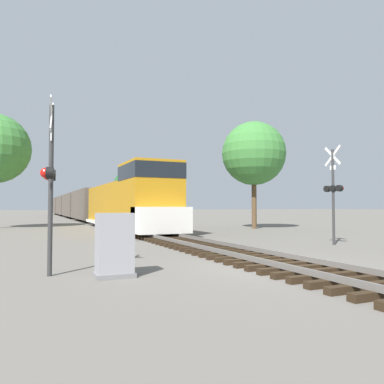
{
  "coord_description": "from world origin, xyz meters",
  "views": [
    {
      "loc": [
        -6.77,
        -9.06,
        1.77
      ],
      "look_at": [
        0.33,
        7.04,
        2.45
      ],
      "focal_mm": 35.0,
      "sensor_mm": 36.0,
      "label": 1
    }
  ],
  "objects_px": {
    "crossing_signal_near": "(50,177)",
    "tree_deep_background": "(130,185)",
    "relay_cabinet": "(115,246)",
    "freight_train": "(78,205)",
    "crossing_signal_far": "(334,190)",
    "tree_far_right": "(254,154)"
  },
  "relations": [
    {
      "from": "freight_train",
      "to": "crossing_signal_far",
      "type": "height_order",
      "value": "crossing_signal_far"
    },
    {
      "from": "crossing_signal_far",
      "to": "crossing_signal_near",
      "type": "bearing_deg",
      "value": 98.65
    },
    {
      "from": "freight_train",
      "to": "crossing_signal_near",
      "type": "height_order",
      "value": "crossing_signal_near"
    },
    {
      "from": "tree_deep_background",
      "to": "crossing_signal_far",
      "type": "bearing_deg",
      "value": -92.22
    },
    {
      "from": "relay_cabinet",
      "to": "crossing_signal_near",
      "type": "bearing_deg",
      "value": 150.97
    },
    {
      "from": "crossing_signal_far",
      "to": "relay_cabinet",
      "type": "xyz_separation_m",
      "value": [
        -10.99,
        -3.8,
        -1.75
      ]
    },
    {
      "from": "crossing_signal_near",
      "to": "tree_far_right",
      "type": "relative_size",
      "value": 0.53
    },
    {
      "from": "freight_train",
      "to": "tree_far_right",
      "type": "bearing_deg",
      "value": -72.06
    },
    {
      "from": "freight_train",
      "to": "tree_far_right",
      "type": "distance_m",
      "value": 32.41
    },
    {
      "from": "crossing_signal_far",
      "to": "relay_cabinet",
      "type": "relative_size",
      "value": 2.86
    },
    {
      "from": "crossing_signal_far",
      "to": "relay_cabinet",
      "type": "height_order",
      "value": "crossing_signal_far"
    },
    {
      "from": "freight_train",
      "to": "tree_deep_background",
      "type": "xyz_separation_m",
      "value": [
        7.95,
        1.37,
        3.19
      ]
    },
    {
      "from": "crossing_signal_near",
      "to": "tree_far_right",
      "type": "bearing_deg",
      "value": 140.28
    },
    {
      "from": "tree_far_right",
      "to": "crossing_signal_far",
      "type": "bearing_deg",
      "value": -106.68
    },
    {
      "from": "crossing_signal_near",
      "to": "tree_deep_background",
      "type": "relative_size",
      "value": 0.59
    },
    {
      "from": "freight_train",
      "to": "tree_far_right",
      "type": "xyz_separation_m",
      "value": [
        9.91,
        -30.59,
        4.09
      ]
    },
    {
      "from": "crossing_signal_far",
      "to": "tree_deep_background",
      "type": "xyz_separation_m",
      "value": [
        1.71,
        44.19,
        2.59
      ]
    },
    {
      "from": "freight_train",
      "to": "relay_cabinet",
      "type": "bearing_deg",
      "value": -95.82
    },
    {
      "from": "crossing_signal_far",
      "to": "freight_train",
      "type": "bearing_deg",
      "value": 3.58
    },
    {
      "from": "relay_cabinet",
      "to": "tree_deep_background",
      "type": "xyz_separation_m",
      "value": [
        12.7,
        47.99,
        4.34
      ]
    },
    {
      "from": "crossing_signal_far",
      "to": "tree_far_right",
      "type": "distance_m",
      "value": 13.24
    },
    {
      "from": "crossing_signal_near",
      "to": "relay_cabinet",
      "type": "height_order",
      "value": "crossing_signal_near"
    }
  ]
}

